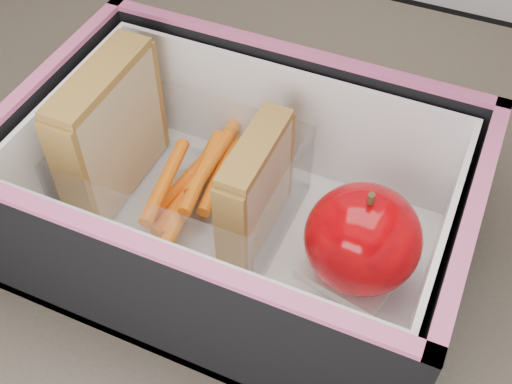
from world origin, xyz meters
The scene contains 8 objects.
kitchen_table centered at (0.00, 0.00, 0.66)m, with size 1.20×0.80×0.75m.
lunch_bag centered at (0.03, 0.00, 0.82)m, with size 0.33×0.32×0.31m.
plastic_tub centered at (-0.02, 0.00, 0.80)m, with size 0.17×0.12×0.07m, color white, non-canonical shape.
sandwich_left centered at (-0.09, 0.00, 0.83)m, with size 0.03×0.11×0.12m.
sandwich_right centered at (0.04, 0.00, 0.82)m, with size 0.02×0.09×0.10m.
carrot_sticks centered at (-0.02, 0.01, 0.79)m, with size 0.06×0.15×0.03m.
paper_napkin centered at (0.12, 0.00, 0.77)m, with size 0.07×0.07×0.01m, color white.
red_apple centered at (0.12, -0.01, 0.81)m, with size 0.10×0.10×0.09m.
Camera 1 is at (0.17, -0.29, 1.17)m, focal length 45.00 mm.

